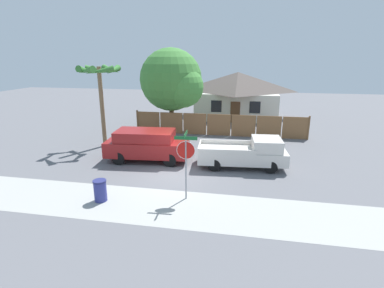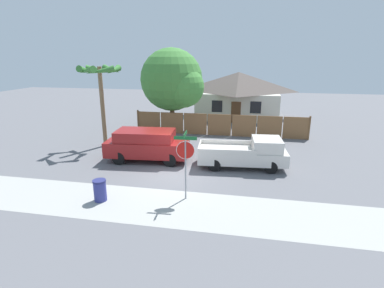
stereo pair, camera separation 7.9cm
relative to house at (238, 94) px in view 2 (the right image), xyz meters
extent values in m
plane|color=slate|center=(-2.61, -17.00, -2.36)|extent=(80.00, 80.00, 0.00)
cube|color=#A3A39E|center=(-2.61, -20.60, -2.36)|extent=(36.00, 3.20, 0.01)
cube|color=brown|center=(-6.87, -8.35, -1.50)|extent=(1.86, 0.06, 1.72)
cube|color=brown|center=(-4.93, -8.35, -1.50)|extent=(1.86, 0.06, 1.72)
cube|color=brown|center=(-2.99, -8.35, -1.50)|extent=(1.86, 0.06, 1.72)
cube|color=brown|center=(-1.05, -8.35, -1.50)|extent=(1.86, 0.06, 1.72)
cube|color=brown|center=(0.89, -8.35, -1.50)|extent=(1.86, 0.06, 1.72)
cube|color=brown|center=(2.83, -8.35, -1.50)|extent=(1.86, 0.06, 1.72)
cube|color=brown|center=(4.77, -8.35, -1.50)|extent=(1.86, 0.06, 1.72)
cube|color=brown|center=(-7.84, -8.35, -1.45)|extent=(0.12, 0.12, 1.82)
cube|color=brown|center=(5.74, -8.35, -1.45)|extent=(0.12, 0.12, 1.82)
cube|color=beige|center=(0.00, 0.00, -1.05)|extent=(8.00, 6.65, 2.63)
pyramid|color=#514742|center=(0.00, 0.00, 1.23)|extent=(8.64, 7.18, 1.92)
cube|color=black|center=(-1.80, -3.34, -0.84)|extent=(1.00, 0.04, 1.10)
cube|color=black|center=(1.80, -3.34, -0.84)|extent=(1.00, 0.04, 1.10)
cube|color=brown|center=(0.00, -3.34, -1.36)|extent=(0.90, 0.04, 2.00)
cylinder|color=brown|center=(-5.26, -6.96, -1.22)|extent=(0.40, 0.40, 2.29)
sphere|color=#428438|center=(-5.26, -6.96, 1.87)|extent=(5.16, 5.16, 5.16)
sphere|color=#478F3C|center=(-4.09, -7.61, 1.35)|extent=(3.36, 3.36, 3.36)
cylinder|color=brown|center=(-8.65, -12.75, 0.37)|extent=(0.28, 0.28, 5.46)
cone|color=#387A33|center=(-7.68, -12.75, 2.84)|extent=(0.44, 1.80, 0.71)
cone|color=#387A33|center=(-8.16, -11.91, 2.84)|extent=(1.77, 1.28, 0.71)
cone|color=#387A33|center=(-9.13, -11.91, 2.84)|extent=(1.77, 1.28, 0.71)
cone|color=#387A33|center=(-9.61, -12.75, 2.84)|extent=(0.44, 1.80, 0.71)
cone|color=#387A33|center=(-9.13, -13.58, 2.84)|extent=(1.77, 1.28, 0.71)
cone|color=#387A33|center=(-8.16, -13.58, 2.84)|extent=(1.77, 1.28, 0.71)
cube|color=maroon|center=(-4.67, -15.14, -1.55)|extent=(5.03, 2.44, 0.90)
cube|color=maroon|center=(-4.79, -15.15, -0.79)|extent=(3.56, 2.16, 0.61)
cube|color=black|center=(-3.17, -15.02, -0.79)|extent=(0.21, 1.80, 0.51)
cylinder|color=black|center=(-3.23, -14.11, -1.98)|extent=(0.78, 0.22, 0.78)
cylinder|color=black|center=(-3.08, -15.93, -1.98)|extent=(0.78, 0.22, 0.78)
cylinder|color=black|center=(-6.25, -14.36, -1.98)|extent=(0.78, 0.22, 0.78)
cylinder|color=black|center=(-6.10, -16.18, -1.98)|extent=(0.78, 0.22, 0.78)
cube|color=silver|center=(0.96, -15.14, -1.68)|extent=(5.07, 2.42, 0.71)
cube|color=silver|center=(2.31, -15.03, -0.99)|extent=(1.72, 1.98, 0.67)
cube|color=silver|center=(0.05, -14.26, -1.20)|extent=(3.08, 0.33, 0.25)
cube|color=silver|center=(0.21, -16.17, -1.20)|extent=(3.08, 0.33, 0.25)
cube|color=silver|center=(-1.45, -15.34, -1.20)|extent=(0.24, 1.92, 0.25)
cylinder|color=black|center=(2.41, -14.12, -2.02)|extent=(0.70, 0.22, 0.70)
cylinder|color=black|center=(2.56, -15.91, -2.02)|extent=(0.70, 0.22, 0.70)
cylinder|color=black|center=(-0.63, -14.37, -2.02)|extent=(0.70, 0.22, 0.70)
cylinder|color=black|center=(-0.48, -16.16, -2.02)|extent=(0.70, 0.22, 0.70)
cylinder|color=gray|center=(-1.34, -19.69, -1.01)|extent=(0.07, 0.07, 2.70)
cylinder|color=red|center=(-1.34, -19.69, -0.10)|extent=(0.76, 0.07, 0.76)
cylinder|color=white|center=(-1.34, -19.69, -0.10)|extent=(0.80, 0.06, 0.80)
cube|color=#19602D|center=(-1.34, -19.69, 0.43)|extent=(0.99, 0.08, 0.15)
cube|color=#19602D|center=(-1.34, -19.69, 0.61)|extent=(0.08, 0.89, 0.15)
cylinder|color=navy|center=(-4.98, -20.59, -1.92)|extent=(0.54, 0.54, 0.89)
cylinder|color=navy|center=(-4.98, -20.59, -1.44)|extent=(0.58, 0.58, 0.08)
camera|label=1|loc=(1.17, -31.58, 3.76)|focal=28.00mm
camera|label=2|loc=(1.24, -31.57, 3.76)|focal=28.00mm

